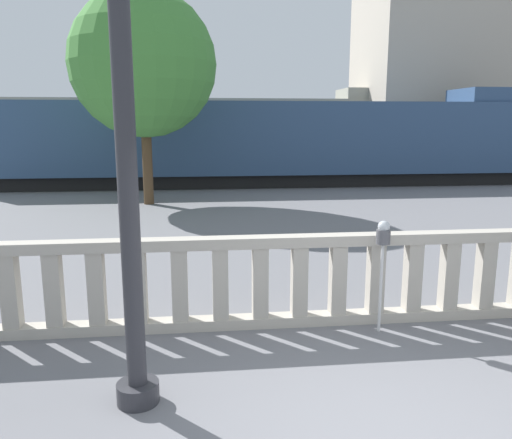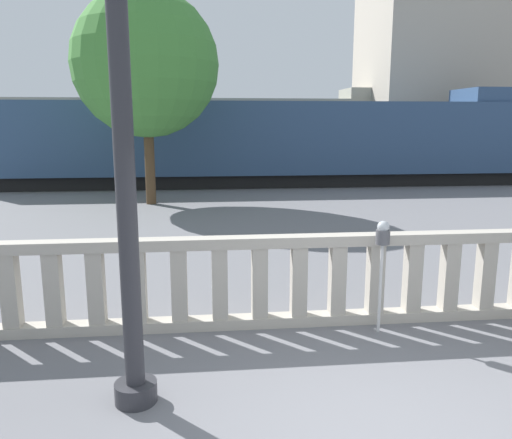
{
  "view_description": "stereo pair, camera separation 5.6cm",
  "coord_description": "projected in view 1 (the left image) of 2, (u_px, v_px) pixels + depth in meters",
  "views": [
    {
      "loc": [
        -1.52,
        -3.52,
        2.66
      ],
      "look_at": [
        -0.72,
        3.65,
        1.24
      ],
      "focal_mm": 35.0,
      "sensor_mm": 36.0,
      "label": 1
    },
    {
      "loc": [
        -1.47,
        -3.53,
        2.66
      ],
      "look_at": [
        -0.72,
        3.65,
        1.24
      ],
      "focal_mm": 35.0,
      "sensor_mm": 36.0,
      "label": 2
    }
  ],
  "objects": [
    {
      "name": "balustrade",
      "position": [
        318.0,
        280.0,
        6.58
      ],
      "size": [
        16.91,
        0.24,
        1.22
      ],
      "color": "#ADA599",
      "rests_on": "ground"
    },
    {
      "name": "lamppost",
      "position": [
        126.0,
        148.0,
        4.35
      ],
      "size": [
        0.41,
        0.41,
        5.17
      ],
      "color": "#2D2D33",
      "rests_on": "ground"
    },
    {
      "name": "parking_meter",
      "position": [
        383.0,
        243.0,
        6.22
      ],
      "size": [
        0.18,
        0.18,
        1.46
      ],
      "color": "silver",
      "rests_on": "ground"
    },
    {
      "name": "train_near",
      "position": [
        269.0,
        142.0,
        20.99
      ],
      "size": [
        23.01,
        2.73,
        4.07
      ],
      "color": "black",
      "rests_on": "ground"
    },
    {
      "name": "train_far",
      "position": [
        184.0,
        134.0,
        27.46
      ],
      "size": [
        24.02,
        2.87,
        4.48
      ],
      "color": "black",
      "rests_on": "ground"
    },
    {
      "name": "building_block",
      "position": [
        459.0,
        81.0,
        27.91
      ],
      "size": [
        10.78,
        6.32,
        9.8
      ],
      "color": "#ADA393",
      "rests_on": "ground"
    },
    {
      "name": "tree_left",
      "position": [
        143.0,
        64.0,
        15.61
      ],
      "size": [
        4.58,
        4.58,
        6.74
      ],
      "color": "#4C3823",
      "rests_on": "ground"
    }
  ]
}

